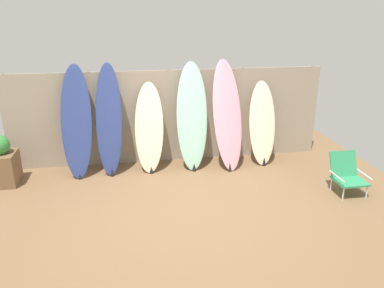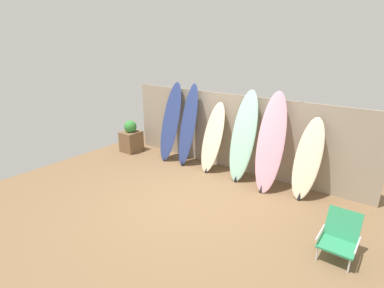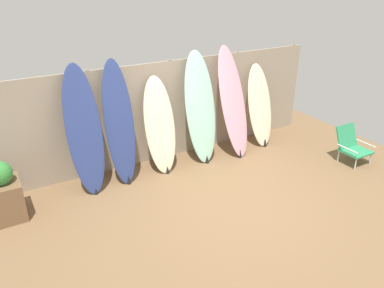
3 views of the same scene
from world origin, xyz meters
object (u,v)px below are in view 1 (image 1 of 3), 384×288
(surfboard_cream_5, at_px, (262,124))
(beach_chair, at_px, (347,173))
(surfboard_pink_4, at_px, (227,116))
(surfboard_seafoam_3, at_px, (192,117))
(surfboard_navy_1, at_px, (109,121))
(surfboard_cream_2, at_px, (149,128))
(surfboard_navy_0, at_px, (76,122))
(planter_box, at_px, (2,163))

(surfboard_cream_5, relative_size, beach_chair, 2.44)
(surfboard_pink_4, distance_m, surfboard_cream_5, 0.77)
(surfboard_seafoam_3, bearing_deg, surfboard_cream_5, 0.80)
(surfboard_pink_4, bearing_deg, surfboard_navy_1, 177.95)
(surfboard_pink_4, bearing_deg, surfboard_seafoam_3, 173.14)
(surfboard_cream_5, bearing_deg, surfboard_pink_4, -172.31)
(surfboard_navy_1, relative_size, surfboard_cream_2, 1.23)
(surfboard_navy_1, distance_m, surfboard_seafoam_3, 1.51)
(surfboard_navy_0, distance_m, planter_box, 1.42)
(surfboard_navy_0, distance_m, surfboard_seafoam_3, 2.08)
(surfboard_navy_0, distance_m, surfboard_navy_1, 0.57)
(surfboard_navy_1, xyz_separation_m, surfboard_seafoam_3, (1.51, 0.00, -0.00))
(surfboard_cream_5, xyz_separation_m, planter_box, (-4.72, -0.26, -0.40))
(surfboard_cream_2, bearing_deg, surfboard_navy_1, -178.57)
(surfboard_cream_2, xyz_separation_m, beach_chair, (3.14, -1.50, -0.48))
(surfboard_cream_2, bearing_deg, surfboard_navy_0, -179.40)
(surfboard_cream_5, height_order, beach_chair, surfboard_cream_5)
(planter_box, bearing_deg, surfboard_cream_5, 3.21)
(surfboard_seafoam_3, bearing_deg, planter_box, -175.80)
(surfboard_navy_1, bearing_deg, surfboard_cream_2, 1.43)
(surfboard_pink_4, distance_m, beach_chair, 2.29)
(surfboard_cream_2, distance_m, surfboard_cream_5, 2.18)
(surfboard_navy_1, height_order, surfboard_cream_5, surfboard_navy_1)
(surfboard_navy_0, relative_size, surfboard_navy_1, 0.99)
(surfboard_navy_1, xyz_separation_m, surfboard_cream_5, (2.90, 0.02, -0.21))
(planter_box, bearing_deg, surfboard_cream_2, 5.89)
(surfboard_cream_5, relative_size, planter_box, 1.79)
(surfboard_navy_0, xyz_separation_m, beach_chair, (4.42, -1.49, -0.66))
(surfboard_pink_4, bearing_deg, surfboard_cream_5, 7.69)
(surfboard_navy_0, xyz_separation_m, surfboard_pink_4, (2.73, -0.08, 0.01))
(surfboard_navy_0, height_order, surfboard_cream_5, surfboard_navy_0)
(surfboard_navy_0, height_order, surfboard_navy_1, surfboard_navy_1)
(surfboard_navy_0, relative_size, planter_box, 2.25)
(surfboard_navy_0, bearing_deg, surfboard_cream_5, 0.27)
(surfboard_seafoam_3, height_order, planter_box, surfboard_seafoam_3)
(surfboard_seafoam_3, bearing_deg, surfboard_pink_4, -6.86)
(surfboard_navy_0, height_order, surfboard_pink_4, surfboard_pink_4)
(surfboard_cream_2, bearing_deg, surfboard_pink_4, -3.76)
(beach_chair, distance_m, planter_box, 5.81)
(surfboard_navy_0, bearing_deg, planter_box, -168.83)
(surfboard_cream_2, height_order, surfboard_seafoam_3, surfboard_seafoam_3)
(surfboard_cream_2, height_order, surfboard_pink_4, surfboard_pink_4)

